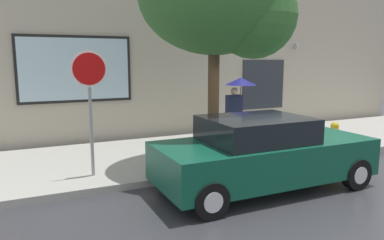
{
  "coord_description": "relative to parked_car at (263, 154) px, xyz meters",
  "views": [
    {
      "loc": [
        -4.72,
        -6.0,
        2.62
      ],
      "look_at": [
        -1.09,
        1.8,
        1.2
      ],
      "focal_mm": 34.46,
      "sensor_mm": 36.0,
      "label": 1
    }
  ],
  "objects": [
    {
      "name": "fire_hydrant",
      "position": [
        3.58,
        1.57,
        -0.23
      ],
      "size": [
        0.3,
        0.44,
        0.73
      ],
      "color": "yellow",
      "rests_on": "sidewalk"
    },
    {
      "name": "building_facade",
      "position": [
        0.35,
        5.54,
        2.75
      ],
      "size": [
        20.0,
        0.67,
        7.0
      ],
      "color": "#B2A893",
      "rests_on": "ground"
    },
    {
      "name": "stop_sign",
      "position": [
        -3.05,
        1.85,
        1.29
      ],
      "size": [
        0.76,
        0.1,
        2.66
      ],
      "color": "gray",
      "rests_on": "sidewalk"
    },
    {
      "name": "pedestrian_with_umbrella",
      "position": [
        1.54,
        3.42,
        0.93
      ],
      "size": [
        0.95,
        0.95,
        1.94
      ],
      "color": "black",
      "rests_on": "sidewalk"
    },
    {
      "name": "street_tree",
      "position": [
        -0.06,
        1.61,
        3.19
      ],
      "size": [
        3.52,
        2.99,
        5.21
      ],
      "color": "#4C3823",
      "rests_on": "sidewalk"
    },
    {
      "name": "sidewalk",
      "position": [
        0.37,
        3.05,
        -0.66
      ],
      "size": [
        20.0,
        4.0,
        0.15
      ],
      "primitive_type": "cube",
      "color": "#A3A099",
      "rests_on": "ground"
    },
    {
      "name": "parked_car",
      "position": [
        0.0,
        0.0,
        0.0
      ],
      "size": [
        4.45,
        1.92,
        1.5
      ],
      "color": "#0F4C38",
      "rests_on": "ground"
    },
    {
      "name": "ground_plane",
      "position": [
        0.37,
        0.05,
        -0.73
      ],
      "size": [
        60.0,
        60.0,
        0.0
      ],
      "primitive_type": "plane",
      "color": "#333338"
    }
  ]
}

